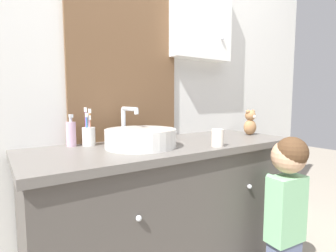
# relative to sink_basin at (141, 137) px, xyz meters

# --- Properties ---
(wall_back) EXTENTS (3.20, 0.18, 2.50)m
(wall_back) POSITION_rel_sink_basin_xyz_m (0.20, 0.30, 0.42)
(wall_back) COLOR silver
(wall_back) RESTS_ON ground_plane
(vanity_counter) EXTENTS (1.47, 0.55, 0.80)m
(vanity_counter) POSITION_rel_sink_basin_xyz_m (0.18, 0.00, -0.45)
(vanity_counter) COLOR #4C4742
(vanity_counter) RESTS_ON ground_plane
(sink_basin) EXTENTS (0.35, 0.40, 0.19)m
(sink_basin) POSITION_rel_sink_basin_xyz_m (0.00, 0.00, 0.00)
(sink_basin) COLOR silver
(sink_basin) RESTS_ON vanity_counter
(toothbrush_holder) EXTENTS (0.06, 0.06, 0.19)m
(toothbrush_holder) POSITION_rel_sink_basin_xyz_m (-0.20, 0.18, 0.01)
(toothbrush_holder) COLOR silver
(toothbrush_holder) RESTS_ON vanity_counter
(soap_dispenser) EXTENTS (0.05, 0.05, 0.16)m
(soap_dispenser) POSITION_rel_sink_basin_xyz_m (-0.28, 0.21, 0.02)
(soap_dispenser) COLOR #CCA3BC
(soap_dispenser) RESTS_ON vanity_counter
(child_figure) EXTENTS (0.22, 0.41, 0.85)m
(child_figure) POSITION_rel_sink_basin_xyz_m (0.60, -0.42, -0.32)
(child_figure) COLOR slate
(child_figure) RESTS_ON ground_plane
(teddy_bear) EXTENTS (0.09, 0.08, 0.17)m
(teddy_bear) POSITION_rel_sink_basin_xyz_m (0.81, -0.01, 0.03)
(teddy_bear) COLOR #9E7047
(teddy_bear) RESTS_ON vanity_counter
(drinking_cup) EXTENTS (0.06, 0.06, 0.09)m
(drinking_cup) POSITION_rel_sink_basin_xyz_m (0.32, -0.20, -0.00)
(drinking_cup) COLOR silver
(drinking_cup) RESTS_ON vanity_counter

